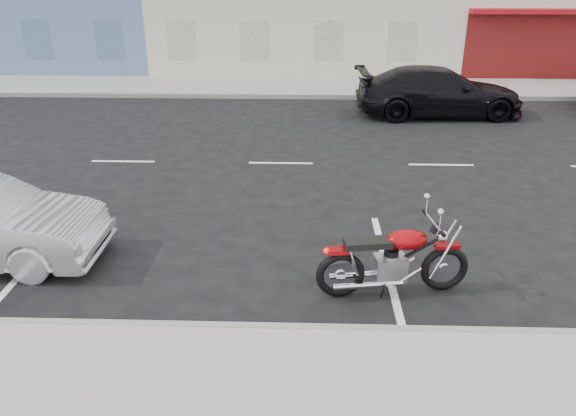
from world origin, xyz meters
The scene contains 6 objects.
ground centered at (0.00, 0.00, 0.00)m, with size 120.00×120.00×0.00m, color black.
sidewalk_far centered at (-5.00, 8.70, 0.07)m, with size 80.00×3.40×0.15m, color gray.
curb_near centered at (-5.00, -7.00, 0.08)m, with size 80.00×0.12×0.16m, color gray.
curb_far centered at (-5.00, 7.00, 0.08)m, with size 80.00×0.12×0.16m, color gray.
motorcycle centered at (0.79, -5.76, 0.54)m, with size 2.36×0.81×1.19m.
car_far centered at (2.89, 4.85, 0.77)m, with size 2.16×5.32×1.54m, color black.
Camera 1 is at (-1.39, -13.29, 4.73)m, focal length 35.00 mm.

